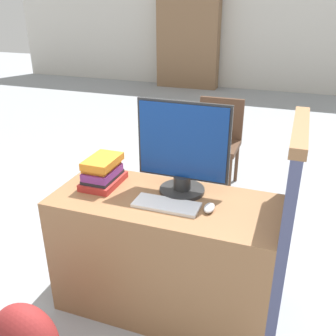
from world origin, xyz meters
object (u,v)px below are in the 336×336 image
at_px(monitor, 183,151).
at_px(book_stack, 103,172).
at_px(keyboard, 166,205).
at_px(far_chair, 218,138).
at_px(mouse, 209,208).

xyz_separation_m(monitor, book_stack, (-0.46, -0.07, -0.17)).
distance_m(monitor, keyboard, 0.31).
bearing_deg(far_chair, monitor, -81.85).
xyz_separation_m(book_stack, far_chair, (0.31, 1.73, -0.33)).
xyz_separation_m(monitor, mouse, (0.20, -0.16, -0.23)).
relative_size(monitor, book_stack, 1.88).
height_order(keyboard, mouse, mouse).
bearing_deg(book_stack, far_chair, 79.79).
bearing_deg(far_chair, mouse, -76.19).
bearing_deg(keyboard, monitor, 81.84).
xyz_separation_m(monitor, far_chair, (-0.15, 1.66, -0.50)).
distance_m(keyboard, far_chair, 1.87).
distance_m(mouse, far_chair, 1.87).
bearing_deg(keyboard, mouse, 7.24).
distance_m(monitor, book_stack, 0.50).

